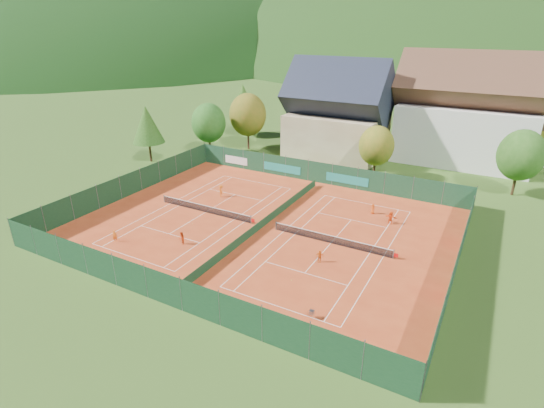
{
  "coord_description": "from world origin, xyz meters",
  "views": [
    {
      "loc": [
        21.2,
        -36.6,
        21.03
      ],
      "look_at": [
        0.0,
        2.0,
        2.0
      ],
      "focal_mm": 28.0,
      "sensor_mm": 36.0,
      "label": 1
    }
  ],
  "objects_px": {
    "player_left_far": "(221,191)",
    "player_right_far_a": "(373,209)",
    "player_left_mid": "(182,238)",
    "player_right_far_b": "(391,218)",
    "ball_hopper": "(312,312)",
    "player_left_near": "(115,236)",
    "hotel_block_a": "(466,116)",
    "chalet": "(338,116)",
    "player_right_near": "(320,256)"
  },
  "relations": [
    {
      "from": "player_left_mid",
      "to": "player_left_near",
      "type": "bearing_deg",
      "value": -119.59
    },
    {
      "from": "player_right_far_b",
      "to": "player_right_near",
      "type": "bearing_deg",
      "value": 75.5
    },
    {
      "from": "hotel_block_a",
      "to": "player_right_far_b",
      "type": "distance_m",
      "value": 29.45
    },
    {
      "from": "player_right_near",
      "to": "player_left_far",
      "type": "bearing_deg",
      "value": 130.25
    },
    {
      "from": "player_left_far",
      "to": "player_right_near",
      "type": "xyz_separation_m",
      "value": [
        17.66,
        -9.05,
        -0.15
      ]
    },
    {
      "from": "chalet",
      "to": "player_right_far_a",
      "type": "xyz_separation_m",
      "value": [
        12.61,
        -20.71,
        -6.0
      ]
    },
    {
      "from": "player_left_mid",
      "to": "player_left_far",
      "type": "xyz_separation_m",
      "value": [
        -3.96,
        12.6,
        0.1
      ]
    },
    {
      "from": "chalet",
      "to": "player_left_far",
      "type": "distance_m",
      "value": 26.33
    },
    {
      "from": "player_left_far",
      "to": "player_right_far_b",
      "type": "height_order",
      "value": "player_left_far"
    },
    {
      "from": "player_left_near",
      "to": "player_right_far_a",
      "type": "distance_m",
      "value": 29.02
    },
    {
      "from": "chalet",
      "to": "player_right_far_a",
      "type": "bearing_deg",
      "value": -58.66
    },
    {
      "from": "player_left_near",
      "to": "player_right_far_b",
      "type": "distance_m",
      "value": 29.87
    },
    {
      "from": "player_right_far_a",
      "to": "player_left_mid",
      "type": "bearing_deg",
      "value": 62.41
    },
    {
      "from": "player_left_near",
      "to": "player_left_far",
      "type": "height_order",
      "value": "player_left_far"
    },
    {
      "from": "hotel_block_a",
      "to": "player_right_far_b",
      "type": "bearing_deg",
      "value": -97.69
    },
    {
      "from": "player_left_far",
      "to": "player_right_far_b",
      "type": "distance_m",
      "value": 21.56
    },
    {
      "from": "player_left_near",
      "to": "player_right_near",
      "type": "bearing_deg",
      "value": -26.28
    },
    {
      "from": "hotel_block_a",
      "to": "player_right_near",
      "type": "relative_size",
      "value": 17.14
    },
    {
      "from": "player_right_near",
      "to": "player_right_far_b",
      "type": "distance_m",
      "value": 12.11
    },
    {
      "from": "chalet",
      "to": "ball_hopper",
      "type": "height_order",
      "value": "chalet"
    },
    {
      "from": "hotel_block_a",
      "to": "player_right_near",
      "type": "height_order",
      "value": "hotel_block_a"
    },
    {
      "from": "chalet",
      "to": "ball_hopper",
      "type": "relative_size",
      "value": 20.25
    },
    {
      "from": "player_left_far",
      "to": "player_right_far_b",
      "type": "relative_size",
      "value": 1.04
    },
    {
      "from": "hotel_block_a",
      "to": "chalet",
      "type": "bearing_deg",
      "value": -162.47
    },
    {
      "from": "player_right_far_a",
      "to": "player_right_far_b",
      "type": "distance_m",
      "value": 3.08
    },
    {
      "from": "hotel_block_a",
      "to": "player_right_far_a",
      "type": "bearing_deg",
      "value": -103.45
    },
    {
      "from": "chalet",
      "to": "player_left_far",
      "type": "xyz_separation_m",
      "value": [
        -6.25,
        -24.9,
        -5.84
      ]
    },
    {
      "from": "player_left_mid",
      "to": "player_right_near",
      "type": "distance_m",
      "value": 14.15
    },
    {
      "from": "player_right_near",
      "to": "player_right_far_b",
      "type": "xyz_separation_m",
      "value": [
        3.76,
        11.51,
        0.12
      ]
    },
    {
      "from": "hotel_block_a",
      "to": "player_left_far",
      "type": "bearing_deg",
      "value": -129.26
    },
    {
      "from": "chalet",
      "to": "player_left_near",
      "type": "xyz_separation_m",
      "value": [
        -8.72,
        -40.38,
        -5.99
      ]
    },
    {
      "from": "chalet",
      "to": "player_left_far",
      "type": "relative_size",
      "value": 10.32
    },
    {
      "from": "player_left_near",
      "to": "player_left_far",
      "type": "distance_m",
      "value": 15.67
    },
    {
      "from": "player_left_far",
      "to": "player_right_far_a",
      "type": "xyz_separation_m",
      "value": [
        18.87,
        4.19,
        -0.16
      ]
    },
    {
      "from": "player_left_mid",
      "to": "player_right_far_b",
      "type": "xyz_separation_m",
      "value": [
        17.46,
        15.06,
        0.07
      ]
    },
    {
      "from": "player_left_far",
      "to": "player_right_far_b",
      "type": "bearing_deg",
      "value": -141.41
    },
    {
      "from": "hotel_block_a",
      "to": "player_left_mid",
      "type": "height_order",
      "value": "hotel_block_a"
    },
    {
      "from": "player_left_mid",
      "to": "player_right_near",
      "type": "xyz_separation_m",
      "value": [
        13.7,
        3.55,
        -0.06
      ]
    },
    {
      "from": "ball_hopper",
      "to": "player_left_near",
      "type": "relative_size",
      "value": 0.63
    },
    {
      "from": "ball_hopper",
      "to": "player_right_near",
      "type": "height_order",
      "value": "player_right_near"
    },
    {
      "from": "chalet",
      "to": "player_right_near",
      "type": "distance_m",
      "value": 36.31
    },
    {
      "from": "hotel_block_a",
      "to": "player_right_near",
      "type": "distance_m",
      "value": 41.23
    },
    {
      "from": "chalet",
      "to": "player_right_far_b",
      "type": "relative_size",
      "value": 10.74
    },
    {
      "from": "chalet",
      "to": "hotel_block_a",
      "type": "relative_size",
      "value": 0.75
    },
    {
      "from": "player_right_far_b",
      "to": "player_left_near",
      "type": "bearing_deg",
      "value": 40.49
    },
    {
      "from": "player_left_near",
      "to": "player_right_far_b",
      "type": "height_order",
      "value": "player_right_far_b"
    },
    {
      "from": "player_left_far",
      "to": "player_right_far_a",
      "type": "distance_m",
      "value": 19.33
    },
    {
      "from": "ball_hopper",
      "to": "player_left_mid",
      "type": "distance_m",
      "value": 17.01
    },
    {
      "from": "player_left_mid",
      "to": "player_right_near",
      "type": "bearing_deg",
      "value": 50.82
    },
    {
      "from": "player_right_far_a",
      "to": "player_left_near",
      "type": "bearing_deg",
      "value": 56.68
    }
  ]
}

